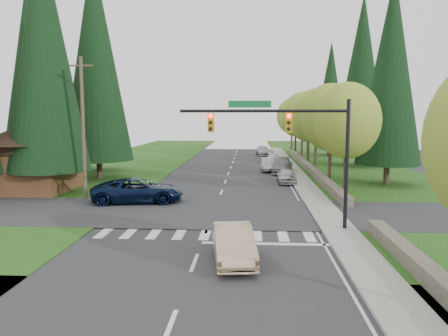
# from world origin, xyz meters

# --- Properties ---
(ground) EXTENTS (120.00, 120.00, 0.00)m
(ground) POSITION_xyz_m (0.00, 0.00, 0.00)
(ground) COLOR #28282B
(ground) RESTS_ON ground
(grass_east) EXTENTS (14.00, 110.00, 0.06)m
(grass_east) POSITION_xyz_m (13.00, 20.00, 0.03)
(grass_east) COLOR #1E4211
(grass_east) RESTS_ON ground
(grass_west) EXTENTS (14.00, 110.00, 0.06)m
(grass_west) POSITION_xyz_m (-13.00, 20.00, 0.03)
(grass_west) COLOR #1E4211
(grass_west) RESTS_ON ground
(cross_street) EXTENTS (120.00, 8.00, 0.10)m
(cross_street) POSITION_xyz_m (0.00, 8.00, 0.00)
(cross_street) COLOR #28282B
(cross_street) RESTS_ON ground
(sidewalk_east) EXTENTS (1.80, 80.00, 0.13)m
(sidewalk_east) POSITION_xyz_m (6.90, 22.00, 0.07)
(sidewalk_east) COLOR gray
(sidewalk_east) RESTS_ON ground
(curb_east) EXTENTS (0.20, 80.00, 0.13)m
(curb_east) POSITION_xyz_m (6.05, 22.00, 0.07)
(curb_east) COLOR gray
(curb_east) RESTS_ON ground
(stone_wall_south) EXTENTS (0.70, 14.00, 0.70)m
(stone_wall_south) POSITION_xyz_m (8.60, -3.00, 0.35)
(stone_wall_south) COLOR #4C4438
(stone_wall_south) RESTS_ON ground
(stone_wall_north) EXTENTS (0.70, 40.00, 0.70)m
(stone_wall_north) POSITION_xyz_m (8.60, 30.00, 0.35)
(stone_wall_north) COLOR #4C4438
(stone_wall_north) RESTS_ON ground
(traffic_signal) EXTENTS (8.70, 0.37, 6.80)m
(traffic_signal) POSITION_xyz_m (4.37, 4.50, 4.98)
(traffic_signal) COLOR black
(traffic_signal) RESTS_ON ground
(brown_building) EXTENTS (8.40, 8.40, 5.40)m
(brown_building) POSITION_xyz_m (-15.00, 15.00, 3.14)
(brown_building) COLOR #4C2D19
(brown_building) RESTS_ON ground
(utility_pole) EXTENTS (1.60, 0.24, 10.00)m
(utility_pole) POSITION_xyz_m (-9.50, 12.00, 5.14)
(utility_pole) COLOR #473828
(utility_pole) RESTS_ON ground
(decid_tree_0) EXTENTS (4.80, 4.80, 8.37)m
(decid_tree_0) POSITION_xyz_m (9.20, 14.00, 5.60)
(decid_tree_0) COLOR #38281C
(decid_tree_0) RESTS_ON ground
(decid_tree_1) EXTENTS (5.20, 5.20, 8.80)m
(decid_tree_1) POSITION_xyz_m (9.30, 21.00, 5.80)
(decid_tree_1) COLOR #38281C
(decid_tree_1) RESTS_ON ground
(decid_tree_2) EXTENTS (5.00, 5.00, 8.82)m
(decid_tree_2) POSITION_xyz_m (9.10, 28.00, 5.93)
(decid_tree_2) COLOR #38281C
(decid_tree_2) RESTS_ON ground
(decid_tree_3) EXTENTS (5.00, 5.00, 8.55)m
(decid_tree_3) POSITION_xyz_m (9.20, 35.00, 5.66)
(decid_tree_3) COLOR #38281C
(decid_tree_3) RESTS_ON ground
(decid_tree_4) EXTENTS (5.40, 5.40, 9.18)m
(decid_tree_4) POSITION_xyz_m (9.30, 42.00, 6.06)
(decid_tree_4) COLOR #38281C
(decid_tree_4) RESTS_ON ground
(decid_tree_5) EXTENTS (4.80, 4.80, 8.30)m
(decid_tree_5) POSITION_xyz_m (9.10, 49.00, 5.53)
(decid_tree_5) COLOR #38281C
(decid_tree_5) RESTS_ON ground
(decid_tree_6) EXTENTS (5.20, 5.20, 8.86)m
(decid_tree_6) POSITION_xyz_m (9.20, 56.00, 5.86)
(decid_tree_6) COLOR #38281C
(decid_tree_6) RESTS_ON ground
(conifer_w_a) EXTENTS (6.12, 6.12, 19.80)m
(conifer_w_a) POSITION_xyz_m (-13.00, 14.00, 10.79)
(conifer_w_a) COLOR #38281C
(conifer_w_a) RESTS_ON ground
(conifer_w_b) EXTENTS (5.44, 5.44, 17.80)m
(conifer_w_b) POSITION_xyz_m (-16.00, 18.00, 9.79)
(conifer_w_b) COLOR #38281C
(conifer_w_b) RESTS_ON ground
(conifer_w_c) EXTENTS (6.46, 6.46, 20.80)m
(conifer_w_c) POSITION_xyz_m (-12.00, 22.00, 11.29)
(conifer_w_c) COLOR #38281C
(conifer_w_c) RESTS_ON ground
(conifer_w_e) EXTENTS (5.78, 5.78, 18.80)m
(conifer_w_e) POSITION_xyz_m (-14.00, 28.00, 10.29)
(conifer_w_e) COLOR #38281C
(conifer_w_e) RESTS_ON ground
(conifer_e_a) EXTENTS (5.44, 5.44, 17.80)m
(conifer_e_a) POSITION_xyz_m (14.00, 20.00, 9.79)
(conifer_e_a) COLOR #38281C
(conifer_e_a) RESTS_ON ground
(conifer_e_b) EXTENTS (6.12, 6.12, 19.80)m
(conifer_e_b) POSITION_xyz_m (15.00, 34.00, 10.79)
(conifer_e_b) COLOR #38281C
(conifer_e_b) RESTS_ON ground
(conifer_e_c) EXTENTS (5.10, 5.10, 16.80)m
(conifer_e_c) POSITION_xyz_m (14.00, 48.00, 9.29)
(conifer_e_c) COLOR #38281C
(conifer_e_c) RESTS_ON ground
(sedan_champagne) EXTENTS (2.13, 4.64, 1.47)m
(sedan_champagne) POSITION_xyz_m (1.58, -0.70, 0.74)
(sedan_champagne) COLOR #D2B38C
(sedan_champagne) RESTS_ON ground
(suv_navy) EXTENTS (6.52, 3.76, 1.71)m
(suv_navy) POSITION_xyz_m (-5.44, 11.00, 0.86)
(suv_navy) COLOR black
(suv_navy) RESTS_ON ground
(parked_car_a) EXTENTS (1.61, 3.95, 1.34)m
(parked_car_a) POSITION_xyz_m (5.46, 20.47, 0.67)
(parked_car_a) COLOR #ADACB1
(parked_car_a) RESTS_ON ground
(parked_car_b) EXTENTS (2.64, 5.46, 1.53)m
(parked_car_b) POSITION_xyz_m (5.60, 27.35, 0.77)
(parked_car_b) COLOR slate
(parked_car_b) RESTS_ON ground
(parked_car_c) EXTENTS (1.57, 4.32, 1.42)m
(parked_car_c) POSITION_xyz_m (4.20, 29.00, 0.71)
(parked_car_c) COLOR #A3A3A7
(parked_car_c) RESTS_ON ground
(parked_car_d) EXTENTS (2.04, 4.05, 1.32)m
(parked_car_d) POSITION_xyz_m (5.01, 36.00, 0.66)
(parked_car_d) COLOR silver
(parked_car_d) RESTS_ON ground
(parked_car_e) EXTENTS (2.50, 4.87, 1.35)m
(parked_car_e) POSITION_xyz_m (4.20, 47.53, 0.68)
(parked_car_e) COLOR #9F9FA3
(parked_car_e) RESTS_ON ground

